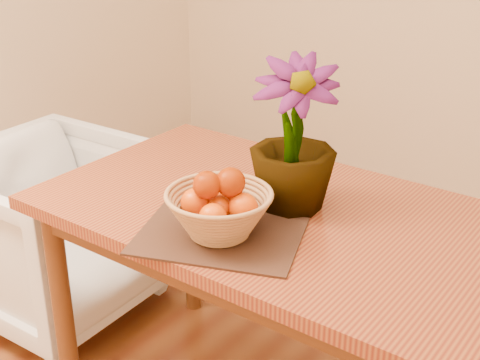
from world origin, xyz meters
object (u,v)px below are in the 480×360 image
Objects in this scene: table at (282,238)px; armchair at (55,222)px; potted_plant at (293,136)px; wicker_basket at (219,215)px.

armchair is (-1.06, 0.02, -0.29)m from table.
table is 0.30m from potted_plant.
wicker_basket is 0.65× the size of potted_plant.
wicker_basket is 0.30m from potted_plant.
wicker_basket is at bearing -135.76° from potted_plant.
wicker_basket is at bearing -102.15° from table.
table is at bearing 77.85° from wicker_basket.
potted_plant is (0.06, 0.26, 0.15)m from wicker_basket.
potted_plant is at bearing -91.53° from armchair.
table is 0.28m from wicker_basket.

